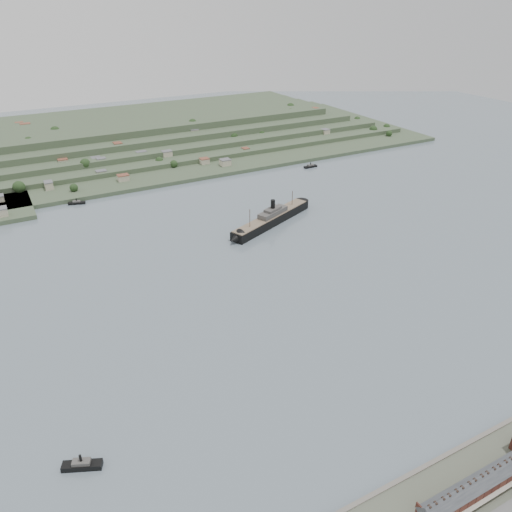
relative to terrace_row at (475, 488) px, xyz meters
name	(u,v)px	position (x,y,z in m)	size (l,w,h in m)	color
ground	(278,293)	(10.00, 168.02, -6.84)	(1400.00, 1400.00, 0.00)	slate
terrace_row	(475,488)	(0.00, 0.00, 0.00)	(55.60, 9.80, 11.07)	#3E1C16
far_peninsula	(142,136)	(37.91, 561.12, 5.04)	(760.00, 309.00, 30.00)	#33452E
steamship	(269,220)	(59.29, 266.03, -2.12)	(100.68, 51.96, 25.58)	black
tugboat	(82,465)	(-132.60, 88.17, -5.02)	(16.98, 10.71, 7.47)	black
ferry_west	(77,203)	(-77.39, 393.02, -5.45)	(16.00, 8.45, 5.78)	black
ferry_east	(311,166)	(178.54, 380.89, -5.39)	(16.08, 4.58, 6.02)	black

